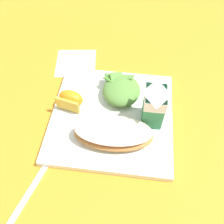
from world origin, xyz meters
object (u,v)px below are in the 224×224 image
milk_carton (154,103)px  metal_fork (40,174)px  cheesy_pizza_bread (113,134)px  orange_wedge_front (71,99)px  paper_napkin (76,63)px  white_plate (112,116)px  green_salad_pile (121,90)px

milk_carton → metal_fork: (0.16, -0.22, -0.07)m
cheesy_pizza_bread → orange_wedge_front: 0.14m
paper_napkin → metal_fork: size_ratio=0.59×
metal_fork → cheesy_pizza_bread: bearing=124.6°
paper_napkin → metal_fork: metal_fork is taller
white_plate → paper_napkin: bearing=-144.5°
paper_napkin → metal_fork: bearing=-0.5°
orange_wedge_front → paper_napkin: orange_wedge_front is taller
white_plate → green_salad_pile: bearing=165.9°
green_salad_pile → white_plate: bearing=-14.1°
green_salad_pile → milk_carton: milk_carton is taller
cheesy_pizza_bread → metal_fork: 0.17m
white_plate → milk_carton: bearing=89.2°
cheesy_pizza_bread → paper_napkin: bearing=-150.3°
orange_wedge_front → metal_fork: bearing=-9.0°
white_plate → milk_carton: size_ratio=2.55×
green_salad_pile → milk_carton: 0.10m
cheesy_pizza_bread → milk_carton: size_ratio=1.57×
cheesy_pizza_bread → milk_carton: milk_carton is taller
orange_wedge_front → paper_napkin: bearing=-171.0°
milk_carton → orange_wedge_front: (-0.02, -0.19, -0.04)m
cheesy_pizza_bread → paper_napkin: (-0.24, -0.14, -0.03)m
cheesy_pizza_bread → green_salad_pile: 0.12m
white_plate → orange_wedge_front: (-0.02, -0.10, 0.03)m
paper_napkin → white_plate: bearing=35.5°
green_salad_pile → paper_napkin: 0.19m
cheesy_pizza_bread → green_salad_pile: (-0.12, 0.00, 0.00)m
paper_napkin → metal_fork: (0.33, -0.00, 0.00)m
green_salad_pile → milk_carton: bearing=50.7°
green_salad_pile → cheesy_pizza_bread: bearing=-2.2°
milk_carton → orange_wedge_front: size_ratio=1.66×
green_salad_pile → paper_napkin: green_salad_pile is taller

